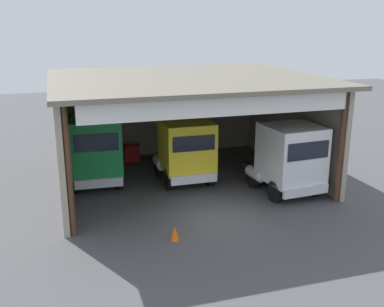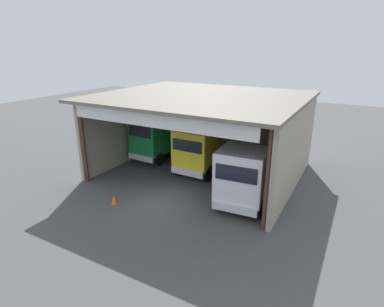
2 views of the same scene
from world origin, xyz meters
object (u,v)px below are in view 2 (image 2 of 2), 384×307
(truck_yellow_center_bay, at_px, (198,150))
(traffic_cone, at_px, (114,199))
(oil_drum, at_px, (202,146))
(truck_green_yard_outside, at_px, (153,137))
(tool_cart, at_px, (202,146))
(truck_white_center_left_bay, at_px, (243,177))

(truck_yellow_center_bay, xyz_separation_m, traffic_cone, (-2.18, -6.10, -1.52))
(oil_drum, relative_size, traffic_cone, 1.66)
(truck_green_yard_outside, relative_size, oil_drum, 5.13)
(truck_green_yard_outside, relative_size, tool_cart, 4.76)
(truck_green_yard_outside, bearing_deg, truck_white_center_left_bay, 159.50)
(truck_yellow_center_bay, bearing_deg, truck_green_yard_outside, -10.90)
(truck_yellow_center_bay, bearing_deg, tool_cart, -65.93)
(truck_yellow_center_bay, xyz_separation_m, oil_drum, (-2.13, 4.68, -1.33))
(truck_green_yard_outside, xyz_separation_m, truck_white_center_left_bay, (8.74, -3.86, -0.06))
(oil_drum, distance_m, tool_cart, 0.13)
(traffic_cone, bearing_deg, truck_yellow_center_bay, 70.29)
(oil_drum, bearing_deg, tool_cart, -32.22)
(truck_yellow_center_bay, height_order, traffic_cone, truck_yellow_center_bay)
(truck_green_yard_outside, distance_m, oil_drum, 4.66)
(truck_white_center_left_bay, xyz_separation_m, traffic_cone, (-6.50, -3.12, -1.56))
(tool_cart, bearing_deg, truck_yellow_center_bay, -66.36)
(truck_green_yard_outside, xyz_separation_m, truck_yellow_center_bay, (4.42, -0.89, -0.10))
(oil_drum, xyz_separation_m, traffic_cone, (-0.06, -10.78, -0.18))
(oil_drum, height_order, traffic_cone, oil_drum)
(truck_yellow_center_bay, relative_size, oil_drum, 4.93)
(tool_cart, bearing_deg, traffic_cone, -90.87)
(oil_drum, bearing_deg, truck_white_center_left_bay, -49.94)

